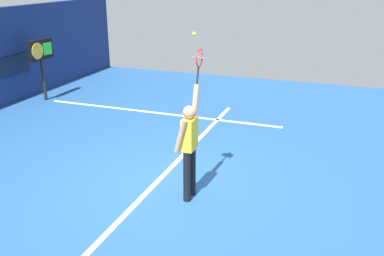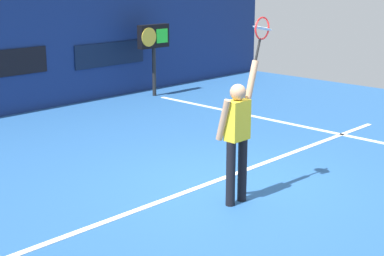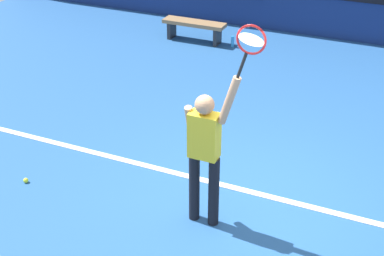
# 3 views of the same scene
# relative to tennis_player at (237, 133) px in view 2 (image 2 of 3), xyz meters

# --- Properties ---
(ground_plane) EXTENTS (18.00, 18.00, 0.00)m
(ground_plane) POSITION_rel_tennis_player_xyz_m (0.37, 0.53, -1.01)
(ground_plane) COLOR #23518C
(sponsor_banner_center) EXTENTS (2.20, 0.03, 0.60)m
(sponsor_banner_center) POSITION_rel_tennis_player_xyz_m (0.37, 7.06, 0.18)
(sponsor_banner_center) COLOR black
(sponsor_banner_starboard) EXTENTS (2.20, 0.03, 0.60)m
(sponsor_banner_starboard) POSITION_rel_tennis_player_xyz_m (3.37, 7.06, 0.11)
(sponsor_banner_starboard) COLOR #0C1933
(court_baseline) EXTENTS (10.00, 0.10, 0.01)m
(court_baseline) POSITION_rel_tennis_player_xyz_m (0.37, 0.78, -1.00)
(court_baseline) COLOR white
(court_baseline) RESTS_ON ground_plane
(court_sideline) EXTENTS (0.10, 7.00, 0.01)m
(court_sideline) POSITION_rel_tennis_player_xyz_m (4.22, 2.53, -1.00)
(court_sideline) COLOR white
(court_sideline) RESTS_ON ground_plane
(tennis_player) EXTENTS (0.65, 0.31, 1.98)m
(tennis_player) POSITION_rel_tennis_player_xyz_m (0.00, 0.00, 0.00)
(tennis_player) COLOR black
(tennis_player) RESTS_ON ground_plane
(tennis_racket) EXTENTS (0.39, 0.27, 0.63)m
(tennis_racket) POSITION_rel_tennis_player_xyz_m (0.47, -0.00, 1.35)
(tennis_racket) COLOR black
(scoreboard_clock) EXTENTS (0.96, 0.20, 1.87)m
(scoreboard_clock) POSITION_rel_tennis_player_xyz_m (4.24, 6.35, 0.46)
(scoreboard_clock) COLOR black
(scoreboard_clock) RESTS_ON ground_plane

